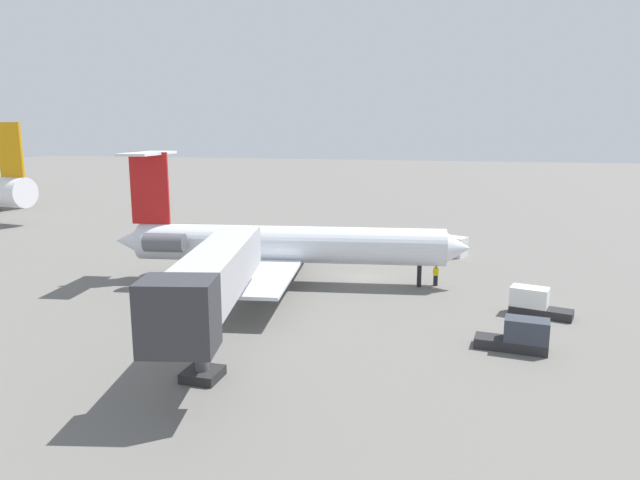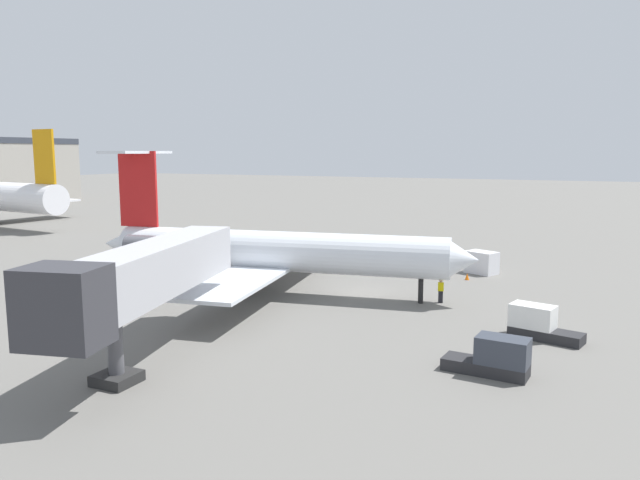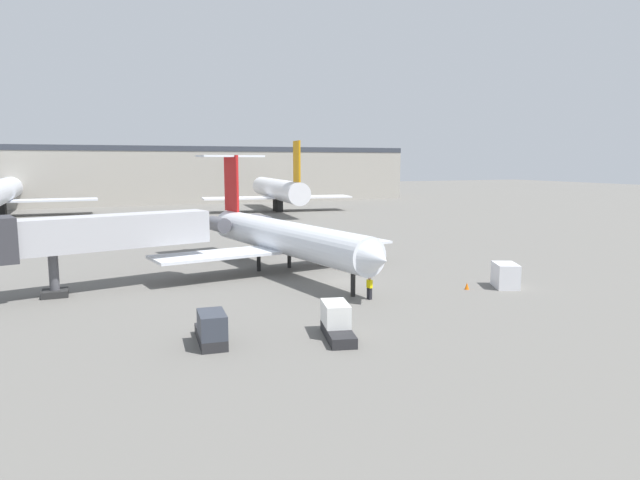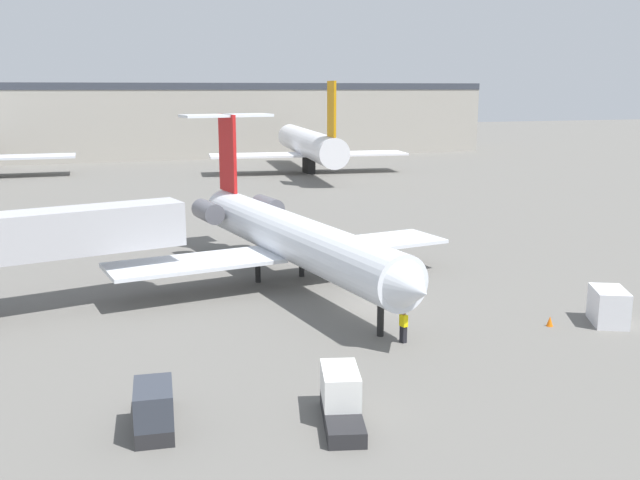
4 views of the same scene
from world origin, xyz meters
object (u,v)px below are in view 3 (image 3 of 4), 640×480
cargo_container_uld (505,275)px  parked_airliner_west_mid (278,190)px  baggage_tug_lead (211,330)px  baggage_tug_trailing (337,322)px  traffic_cone_near (467,286)px  parked_airliner_west_end (1,192)px  regional_jet (280,235)px  ground_crew_marshaller (369,288)px  jet_bridge (88,234)px

cargo_container_uld → parked_airliner_west_mid: size_ratio=0.09×
baggage_tug_lead → baggage_tug_trailing: (6.92, -1.38, 0.00)m
traffic_cone_near → parked_airliner_west_end: (-40.41, 80.24, 4.22)m
regional_jet → cargo_container_uld: regional_jet is taller
baggage_tug_lead → baggage_tug_trailing: size_ratio=0.98×
baggage_tug_lead → cargo_container_uld: size_ratio=1.36×
parked_airliner_west_mid → baggage_tug_lead: bearing=-111.6°
ground_crew_marshaller → baggage_tug_lead: size_ratio=0.41×
ground_crew_marshaller → parked_airliner_west_end: parked_airliner_west_end is taller
jet_bridge → cargo_container_uld: size_ratio=5.64×
baggage_tug_lead → parked_airliner_west_mid: (30.15, 76.27, 3.47)m
jet_bridge → parked_airliner_west_end: 70.71m
traffic_cone_near → parked_airliner_west_mid: bearing=82.9°
jet_bridge → ground_crew_marshaller: 21.71m
baggage_tug_lead → ground_crew_marshaller: bearing=23.7°
parked_airliner_west_mid → jet_bridge: bearing=-120.9°
jet_bridge → baggage_tug_lead: size_ratio=4.13×
regional_jet → baggage_tug_lead: size_ratio=7.09×
ground_crew_marshaller → baggage_tug_lead: baggage_tug_lead is taller
baggage_tug_trailing → parked_airliner_west_end: 90.89m
jet_bridge → parked_airliner_west_mid: (35.97, 60.09, -0.16)m
cargo_container_uld → traffic_cone_near: bearing=169.4°
regional_jet → ground_crew_marshaller: (2.51, -12.42, -2.46)m
cargo_container_uld → baggage_tug_trailing: bearing=-160.8°
baggage_tug_lead → parked_airliner_west_mid: 82.09m
cargo_container_uld → parked_airliner_west_mid: parked_airliner_west_mid is taller
baggage_tug_trailing → traffic_cone_near: size_ratio=7.67×
ground_crew_marshaller → traffic_cone_near: 8.56m
jet_bridge → parked_airliner_west_end: size_ratio=0.44×
regional_jet → baggage_tug_trailing: 19.86m
ground_crew_marshaller → baggage_tug_lead: (-12.80, -5.61, -0.02)m
regional_jet → ground_crew_marshaller: 12.91m
cargo_container_uld → regional_jet: bearing=137.2°
regional_jet → cargo_container_uld: bearing=-42.8°
jet_bridge → baggage_tug_lead: 17.57m
regional_jet → traffic_cone_near: bearing=-48.8°
traffic_cone_near → regional_jet: bearing=131.2°
jet_bridge → cargo_container_uld: (30.41, -11.39, -3.49)m
baggage_tug_lead → parked_airliner_west_mid: size_ratio=0.12×
regional_jet → cargo_container_uld: size_ratio=9.67×
jet_bridge → traffic_cone_near: bearing=-21.7°
regional_jet → parked_airliner_west_mid: 61.54m
ground_crew_marshaller → jet_bridge: bearing=150.4°
regional_jet → traffic_cone_near: regional_jet is taller
baggage_tug_trailing → traffic_cone_near: (14.42, 6.77, -0.56)m
baggage_tug_trailing → parked_airliner_west_mid: size_ratio=0.12×
baggage_tug_lead → jet_bridge: bearing=109.8°
ground_crew_marshaller → cargo_container_uld: size_ratio=0.56×
ground_crew_marshaller → parked_airliner_west_mid: 72.84m
baggage_tug_trailing → ground_crew_marshaller: bearing=49.9°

